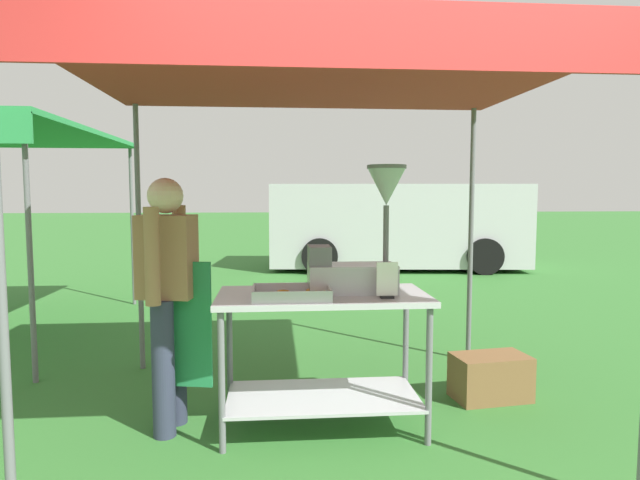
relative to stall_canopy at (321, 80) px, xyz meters
The scene contains 9 objects.
ground_plane 5.30m from the stall_canopy, 86.54° to the left, with size 70.00×70.00×0.00m, color #33702D.
stall_canopy is the anchor object (origin of this frame).
donut_cart 1.60m from the stall_canopy, 90.00° to the right, with size 1.33×0.68×0.88m.
donut_tray 1.36m from the stall_canopy, 126.59° to the right, with size 0.47×0.32×0.07m.
donut_fryer 1.09m from the stall_canopy, 12.55° to the right, with size 0.63×0.28×0.81m.
menu_sign 1.34m from the stall_canopy, 36.83° to the right, with size 0.13×0.05×0.22m.
vendor 1.64m from the stall_canopy, behind, with size 0.46×0.54×1.61m.
supply_crate 2.44m from the stall_canopy, 12.84° to the left, with size 0.58×0.39×0.33m.
van_silver 7.78m from the stall_canopy, 73.72° to the left, with size 5.13×2.45×1.69m.
Camera 1 is at (-0.59, -2.27, 1.51)m, focal length 30.36 mm.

